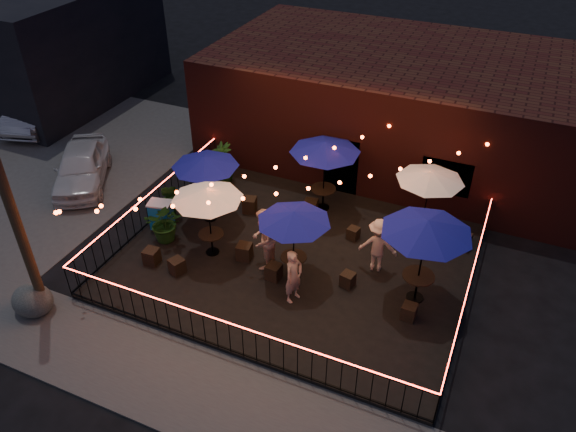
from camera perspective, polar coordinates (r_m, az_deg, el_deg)
name	(u,v)px	position (r m, az deg, el deg)	size (l,w,h in m)	color
ground	(266,304)	(15.64, -2.24, -8.94)	(110.00, 110.00, 0.00)	black
patio	(295,259)	(16.94, 0.70, -4.43)	(10.00, 8.00, 0.15)	black
sidewalk	(205,394)	(13.78, -8.39, -17.46)	(18.00, 2.50, 0.05)	#494543
parking_lot	(39,153)	(24.62, -24.00, 5.87)	(11.00, 12.00, 0.02)	#494543
brick_building	(402,104)	(22.24, 11.50, 11.05)	(14.00, 8.00, 4.00)	#3B1310
background_building	(6,35)	(31.04, -26.76, 16.10)	(12.00, 9.00, 5.00)	black
utility_pole	(3,185)	(14.56, -26.96, 2.81)	(0.26, 0.26, 8.00)	#3E2719
fence_front	(230,338)	(13.96, -5.95, -12.21)	(10.00, 0.04, 1.04)	black
fence_left	(154,205)	(18.71, -13.50, 1.05)	(0.04, 8.00, 1.04)	black
fence_right	(468,291)	(15.77, 17.78, -7.30)	(0.04, 8.00, 1.04)	black
festoon_lights	(258,189)	(15.62, -3.08, 2.78)	(10.02, 8.72, 1.32)	#E24017
cafe_table_0	(207,195)	(16.02, -8.23, 2.15)	(2.38, 2.38, 2.29)	black
cafe_table_1	(205,162)	(17.52, -8.42, 5.41)	(2.64, 2.64, 2.33)	black
cafe_table_2	(294,218)	(14.99, 0.61, -0.16)	(2.25, 2.25, 2.25)	black
cafe_table_3	(325,148)	(17.83, 3.80, 6.93)	(2.94, 2.94, 2.51)	black
cafe_table_4	(427,228)	(14.47, 13.96, -1.17)	(2.77, 2.77, 2.63)	black
cafe_table_5	(431,176)	(17.25, 14.28, 3.91)	(2.18, 2.18, 2.27)	black
bistro_chair_0	(152,256)	(17.03, -13.68, -4.01)	(0.41, 0.41, 0.48)	black
bistro_chair_1	(177,266)	(16.55, -11.21, -5.01)	(0.39, 0.39, 0.46)	black
bistro_chair_2	(208,197)	(19.30, -8.18, 1.90)	(0.39, 0.39, 0.46)	black
bistro_chair_3	(250,205)	(18.73, -3.92, 1.14)	(0.43, 0.43, 0.51)	black
bistro_chair_4	(244,252)	(16.76, -4.45, -3.63)	(0.42, 0.42, 0.50)	black
bistro_chair_5	(274,272)	(16.05, -1.46, -5.68)	(0.40, 0.40, 0.47)	black
bistro_chair_6	(311,207)	(18.59, 2.32, 0.90)	(0.43, 0.43, 0.51)	black
bistro_chair_7	(353,233)	(17.62, 6.65, -1.76)	(0.33, 0.33, 0.40)	black
bistro_chair_8	(348,280)	(15.92, 6.09, -6.43)	(0.36, 0.36, 0.42)	black
bistro_chair_9	(409,312)	(15.24, 12.19, -9.47)	(0.37, 0.37, 0.44)	black
bistro_chair_10	(386,232)	(17.81, 9.96, -1.60)	(0.36, 0.36, 0.43)	black
bistro_chair_11	(464,241)	(17.97, 17.42, -2.42)	(0.40, 0.40, 0.47)	black
patron_a	(294,276)	(15.03, 0.57, -6.15)	(0.59, 0.39, 1.62)	beige
patron_b	(263,239)	(16.04, -2.55, -2.36)	(0.94, 0.73, 1.93)	tan
patron_c	(378,245)	(16.18, 9.14, -2.96)	(1.10, 0.63, 1.71)	tan
potted_shrub_a	(165,223)	(17.62, -12.34, -0.68)	(1.14, 0.99, 1.27)	#0E350C
potted_shrub_b	(170,199)	(18.68, -11.91, 1.67)	(0.70, 0.56, 1.27)	#1C3B11
potted_shrub_c	(222,163)	(20.17, -6.71, 5.35)	(0.84, 0.84, 1.50)	#1C3C10
cooler	(161,215)	(18.27, -12.75, 0.12)	(0.82, 0.67, 0.95)	blue
boulder	(33,300)	(16.64, -24.52, -7.81)	(1.01, 0.86, 0.79)	#41423D
car_white	(81,166)	(21.59, -20.26, 4.78)	(1.64, 4.08, 1.39)	white
car_silver	(42,105)	(26.90, -23.72, 10.27)	(1.66, 4.77, 1.57)	#A1A2AA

